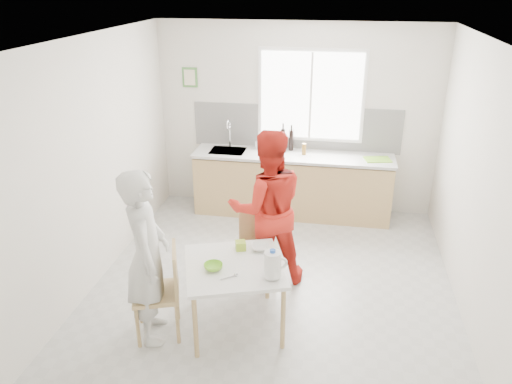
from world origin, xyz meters
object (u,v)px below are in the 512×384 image
milk_jug (273,264)px  wine_bottle_a (283,139)px  chair_left (163,288)px  person_white (147,257)px  bowl_green (213,267)px  chair_far (257,242)px  bowl_white (261,247)px  dining_table (234,271)px  wine_bottle_b (291,140)px  person_red (267,208)px

milk_jug → wine_bottle_a: size_ratio=0.86×
chair_left → wine_bottle_a: wine_bottle_a is taller
person_white → milk_jug: size_ratio=6.28×
bowl_green → milk_jug: bearing=-5.0°
chair_far → bowl_green: size_ratio=4.76×
bowl_white → chair_left: bearing=-146.9°
dining_table → bowl_green: bowl_green is taller
dining_table → wine_bottle_a: (0.11, 2.85, 0.45)m
wine_bottle_a → wine_bottle_b: (0.12, 0.01, -0.01)m
chair_left → wine_bottle_b: (0.87, 3.09, 0.56)m
person_white → bowl_white: (0.96, 0.59, -0.13)m
chair_far → bowl_white: chair_far is taller
bowl_green → milk_jug: 0.59m
bowl_green → wine_bottle_a: bearing=84.6°
person_white → milk_jug: bearing=-104.0°
milk_jug → wine_bottle_a: wine_bottle_a is taller
bowl_green → wine_bottle_b: 3.03m
dining_table → chair_left: chair_left is taller
wine_bottle_a → person_white: bearing=-105.6°
chair_far → person_white: person_white is taller
chair_left → bowl_green: bearing=84.0°
chair_left → bowl_white: 1.03m
bowl_green → bowl_white: bearing=49.8°
dining_table → wine_bottle_b: size_ratio=3.87×
chair_left → milk_jug: bearing=74.3°
bowl_white → milk_jug: (0.19, -0.50, 0.12)m
chair_far → bowl_white: size_ratio=4.48×
bowl_green → wine_bottle_a: (0.28, 2.97, 0.35)m
person_red → milk_jug: (0.21, -1.07, -0.04)m
chair_left → bowl_white: bearing=104.3°
chair_left → person_red: size_ratio=0.52×
chair_left → person_red: bearing=124.8°
chair_left → chair_far: (0.71, 1.10, -0.04)m
milk_jug → wine_bottle_a: 3.04m
person_red → milk_jug: person_red is taller
person_red → bowl_green: person_red is taller
dining_table → bowl_green: (-0.17, -0.11, 0.10)m
chair_left → wine_bottle_a: 3.21m
bowl_white → wine_bottle_b: bearing=89.5°
dining_table → chair_far: bearing=85.6°
milk_jug → wine_bottle_b: bearing=74.4°
bowl_green → chair_far: bearing=76.4°
bowl_white → milk_jug: bearing=-68.6°
bowl_white → wine_bottle_a: 2.55m
person_white → chair_left: bearing=-90.0°
chair_far → wine_bottle_b: (0.16, 1.98, 0.60)m
chair_left → wine_bottle_b: 3.26m
chair_far → milk_jug: milk_jug is taller
chair_far → bowl_white: (0.13, -0.55, 0.26)m
chair_left → milk_jug: size_ratio=3.38×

